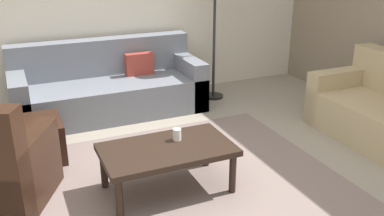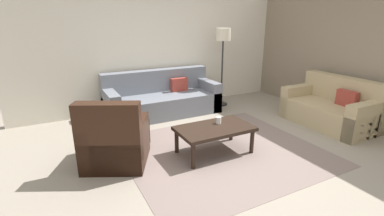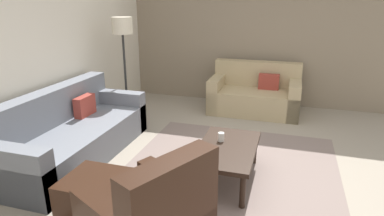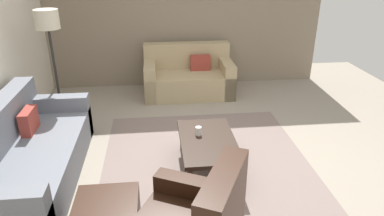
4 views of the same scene
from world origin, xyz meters
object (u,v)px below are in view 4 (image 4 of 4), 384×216
(coffee_table, at_px, (208,143))
(lamp_standing, at_px, (49,32))
(cup, at_px, (198,131))
(couch_main, at_px, (23,159))
(couch_loveseat, at_px, (188,77))

(coffee_table, height_order, lamp_standing, lamp_standing)
(cup, height_order, lamp_standing, lamp_standing)
(coffee_table, relative_size, lamp_standing, 0.64)
(couch_main, bearing_deg, cup, -85.96)
(couch_loveseat, xyz_separation_m, cup, (-2.45, 0.11, 0.16))
(couch_main, xyz_separation_m, coffee_table, (0.01, -2.08, 0.06))
(cup, bearing_deg, lamp_standing, 55.54)
(couch_main, height_order, coffee_table, couch_main)
(cup, bearing_deg, couch_main, 94.04)
(couch_main, height_order, cup, couch_main)
(cup, distance_m, lamp_standing, 2.49)
(coffee_table, height_order, cup, cup)
(couch_loveseat, distance_m, lamp_standing, 2.57)
(couch_loveseat, xyz_separation_m, lamp_standing, (-1.15, 2.01, 1.11))
(coffee_table, bearing_deg, lamp_standing, 54.32)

